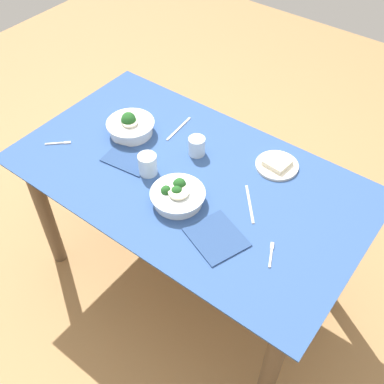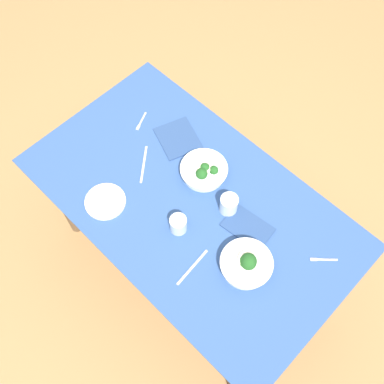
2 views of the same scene
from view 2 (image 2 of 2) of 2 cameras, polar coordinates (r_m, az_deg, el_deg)
The scene contains 13 objects.
ground_plane at distance 2.73m, azimuth -0.14°, elevation -8.43°, with size 6.00×6.00×0.00m, color #9E7547.
dining_table at distance 2.14m, azimuth -0.17°, elevation -2.61°, with size 1.48×0.86×0.75m.
broccoli_bowl_far at distance 1.89m, azimuth 6.74°, elevation -8.83°, with size 0.22×0.22×0.11m.
broccoli_bowl_near at distance 2.07m, azimuth 1.50°, elevation 2.62°, with size 0.22×0.22×0.09m.
bread_side_plate at distance 2.06m, azimuth -10.69°, elevation -1.09°, with size 0.18×0.18×0.03m.
water_glass_center at distance 1.98m, azimuth 4.58°, elevation -1.54°, with size 0.08×0.08×0.09m, color silver.
water_glass_side at distance 1.94m, azimuth -1.71°, elevation -4.01°, with size 0.07×0.07×0.08m, color silver.
fork_by_far_bowl at distance 2.00m, azimuth 15.82°, elevation -8.05°, with size 0.09×0.09×0.00m.
fork_by_near_bowl at distance 2.28m, azimuth -6.32°, elevation 8.61°, with size 0.06×0.10×0.00m.
table_knife_left at distance 2.14m, azimuth -5.98°, elevation 3.43°, with size 0.20×0.01×0.00m, color #B7B7BC.
table_knife_right at distance 1.91m, azimuth 0.04°, elevation -9.29°, with size 0.19×0.01×0.00m, color #B7B7BC.
napkin_folded_upper at distance 2.21m, azimuth -1.74°, elevation 6.67°, with size 0.20×0.18×0.01m, color navy.
napkin_folded_lower at distance 1.99m, azimuth 6.92°, elevation -4.33°, with size 0.20×0.13×0.01m, color navy.
Camera 2 is at (-0.66, 0.66, 2.56)m, focal length 43.14 mm.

